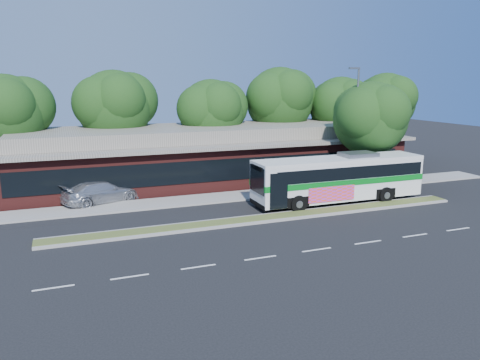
% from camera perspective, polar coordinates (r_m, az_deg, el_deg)
% --- Properties ---
extents(ground, '(120.00, 120.00, 0.00)m').
position_cam_1_polar(ground, '(27.59, 4.09, -5.09)').
color(ground, black).
rests_on(ground, ground).
extents(median_strip, '(26.00, 1.10, 0.15)m').
position_cam_1_polar(median_strip, '(28.09, 3.57, -4.61)').
color(median_strip, '#495122').
rests_on(median_strip, ground).
extents(sidewalk, '(44.00, 2.60, 0.12)m').
position_cam_1_polar(sidewalk, '(33.26, -0.58, -1.98)').
color(sidewalk, gray).
rests_on(sidewalk, ground).
extents(plaza_building, '(33.20, 11.20, 4.45)m').
position_cam_1_polar(plaza_building, '(38.98, -3.98, 3.17)').
color(plaza_building, '#521C1A').
rests_on(plaza_building, ground).
extents(lamp_post, '(0.93, 0.18, 9.07)m').
position_cam_1_polar(lamp_post, '(36.54, 13.93, 6.64)').
color(lamp_post, slate).
rests_on(lamp_post, ground).
extents(tree_bg_a, '(6.47, 5.80, 8.63)m').
position_cam_1_polar(tree_bg_a, '(39.19, -26.08, 7.54)').
color(tree_bg_a, black).
rests_on(tree_bg_a, ground).
extents(tree_bg_b, '(6.69, 6.00, 9.00)m').
position_cam_1_polar(tree_bg_b, '(40.32, -14.48, 8.85)').
color(tree_bg_b, black).
rests_on(tree_bg_b, ground).
extents(tree_bg_c, '(6.24, 5.60, 8.26)m').
position_cam_1_polar(tree_bg_c, '(41.07, -3.05, 8.49)').
color(tree_bg_c, black).
rests_on(tree_bg_c, ground).
extents(tree_bg_d, '(6.91, 6.20, 9.37)m').
position_cam_1_polar(tree_bg_d, '(44.63, 5.29, 9.80)').
color(tree_bg_d, black).
rests_on(tree_bg_d, ground).
extents(tree_bg_e, '(6.47, 5.80, 8.50)m').
position_cam_1_polar(tree_bg_e, '(46.75, 12.49, 8.84)').
color(tree_bg_e, black).
rests_on(tree_bg_e, ground).
extents(tree_bg_f, '(6.69, 6.00, 8.92)m').
position_cam_1_polar(tree_bg_f, '(51.07, 17.59, 9.17)').
color(tree_bg_f, black).
rests_on(tree_bg_f, ground).
extents(transit_bus, '(11.96, 2.87, 3.35)m').
position_cam_1_polar(transit_bus, '(32.13, 12.01, 0.56)').
color(transit_bus, silver).
rests_on(transit_bus, ground).
extents(sedan, '(5.71, 3.86, 1.53)m').
position_cam_1_polar(sedan, '(32.91, -16.54, -1.37)').
color(sedan, '#B3B5BA').
rests_on(sedan, ground).
extents(sidewalk_tree, '(6.31, 5.66, 8.07)m').
position_cam_1_polar(sidewalk_tree, '(37.85, 15.98, 7.43)').
color(sidewalk_tree, black).
rests_on(sidewalk_tree, ground).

